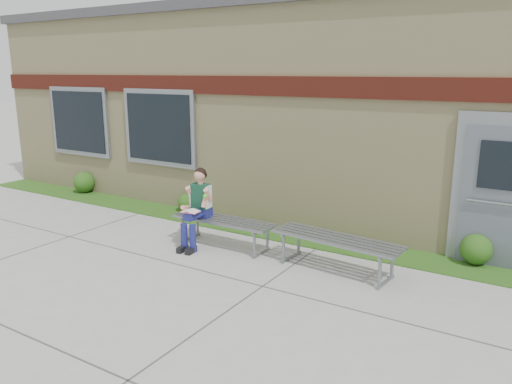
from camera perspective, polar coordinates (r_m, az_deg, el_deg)
The scene contains 9 objects.
ground at distance 7.09m, azimuth -8.43°, elevation -10.31°, with size 80.00×80.00×0.00m, color #9E9E99.
grass_strip at distance 9.09m, azimuth 2.14°, elevation -4.63°, with size 16.00×0.80×0.02m, color #254F15.
school_building at distance 11.73m, azimuth 10.53°, elevation 9.73°, with size 16.20×6.22×4.20m.
bench_left at distance 8.33m, azimuth -3.68°, elevation -3.83°, with size 1.81×0.51×0.47m.
bench_right at distance 7.41m, azimuth 9.14°, elevation -6.03°, with size 1.99×0.73×0.51m.
girl at distance 8.32m, azimuth -6.75°, elevation -1.53°, with size 0.48×0.77×1.31m.
shrub_west at distance 12.63m, azimuth -19.04°, elevation 1.07°, with size 0.49×0.49×0.49m, color #254F15.
shrub_mid at distance 10.46m, azimuth -7.93°, elevation -1.18°, with size 0.37×0.37×0.37m, color #254F15.
shrub_east at distance 8.25m, azimuth 23.86°, elevation -6.00°, with size 0.47×0.47×0.47m, color #254F15.
Camera 1 is at (4.23, -4.92, 2.87)m, focal length 35.00 mm.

